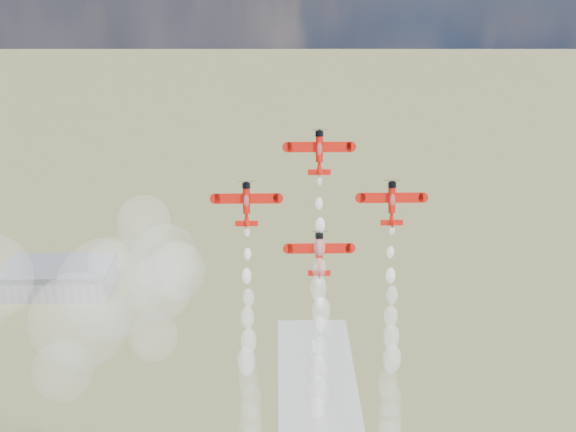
{
  "coord_description": "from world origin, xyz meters",
  "views": [
    {
      "loc": [
        -14.48,
        -107.32,
        158.6
      ],
      "look_at": [
        -12.67,
        12.42,
        108.24
      ],
      "focal_mm": 42.0,
      "sensor_mm": 36.0,
      "label": 1
    }
  ],
  "objects_px": {
    "plane_lead": "(319,151)",
    "hangar": "(59,277)",
    "plane_right": "(392,202)",
    "plane_left": "(246,203)",
    "plane_slot": "(319,253)"
  },
  "relations": [
    {
      "from": "hangar",
      "to": "plane_lead",
      "type": "height_order",
      "value": "plane_lead"
    },
    {
      "from": "plane_left",
      "to": "plane_slot",
      "type": "xyz_separation_m",
      "value": [
        13.96,
        -2.75,
        -9.38
      ]
    },
    {
      "from": "plane_lead",
      "to": "plane_right",
      "type": "distance_m",
      "value": 17.04
    },
    {
      "from": "plane_left",
      "to": "hangar",
      "type": "bearing_deg",
      "value": 120.66
    },
    {
      "from": "plane_lead",
      "to": "plane_left",
      "type": "xyz_separation_m",
      "value": [
        -13.96,
        -2.75,
        -9.38
      ]
    },
    {
      "from": "plane_slot",
      "to": "plane_lead",
      "type": "bearing_deg",
      "value": 90.0
    },
    {
      "from": "hangar",
      "to": "plane_right",
      "type": "height_order",
      "value": "plane_right"
    },
    {
      "from": "plane_lead",
      "to": "plane_left",
      "type": "distance_m",
      "value": 17.04
    },
    {
      "from": "plane_right",
      "to": "plane_slot",
      "type": "height_order",
      "value": "plane_right"
    },
    {
      "from": "plane_lead",
      "to": "plane_slot",
      "type": "distance_m",
      "value": 19.54
    },
    {
      "from": "plane_lead",
      "to": "hangar",
      "type": "bearing_deg",
      "value": 124.5
    },
    {
      "from": "plane_slot",
      "to": "plane_left",
      "type": "bearing_deg",
      "value": 168.86
    },
    {
      "from": "plane_lead",
      "to": "plane_right",
      "type": "xyz_separation_m",
      "value": [
        13.96,
        -2.75,
        -9.38
      ]
    },
    {
      "from": "hangar",
      "to": "plane_slot",
      "type": "height_order",
      "value": "plane_slot"
    },
    {
      "from": "plane_lead",
      "to": "plane_right",
      "type": "relative_size",
      "value": 1.0
    }
  ]
}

